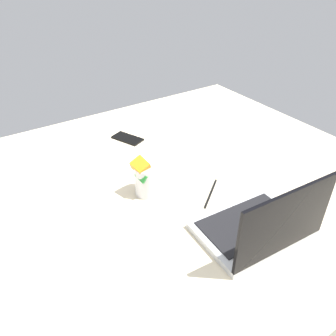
% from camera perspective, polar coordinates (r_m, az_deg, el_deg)
% --- Properties ---
extents(bed_mattress, '(1.80, 1.40, 0.18)m').
position_cam_1_polar(bed_mattress, '(1.28, -2.53, -6.36)').
color(bed_mattress, beige).
rests_on(bed_mattress, ground).
extents(laptop, '(0.34, 0.25, 0.23)m').
position_cam_1_polar(laptop, '(1.04, 15.35, -9.57)').
color(laptop, '#B7BABC').
rests_on(laptop, bed_mattress).
extents(snack_cup, '(0.10, 0.09, 0.14)m').
position_cam_1_polar(snack_cup, '(1.17, -3.59, -1.80)').
color(snack_cup, silver).
rests_on(snack_cup, bed_mattress).
extents(cell_phone, '(0.12, 0.16, 0.01)m').
position_cam_1_polar(cell_phone, '(1.54, -6.90, 5.01)').
color(cell_phone, black).
rests_on(cell_phone, bed_mattress).
extents(charger_cable, '(0.14, 0.11, 0.01)m').
position_cam_1_polar(charger_cable, '(1.20, 7.28, -4.28)').
color(charger_cable, black).
rests_on(charger_cable, bed_mattress).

